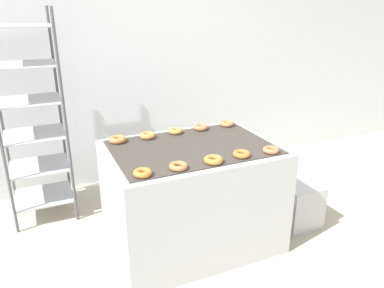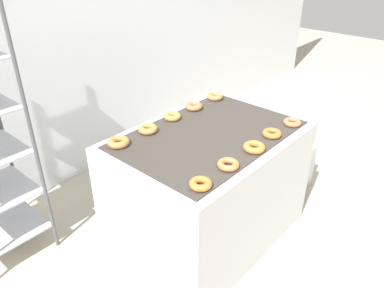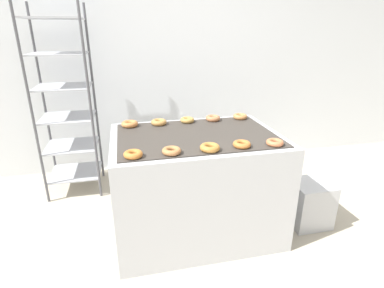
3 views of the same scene
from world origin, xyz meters
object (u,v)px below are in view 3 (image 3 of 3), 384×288
object	(u,v)px
donut_near_right	(242,144)
donut_far_center	(187,120)
donut_far_leftmost	(130,124)
donut_far_rightmost	(240,116)
donut_near_leftmost	(133,154)
donut_near_rightmost	(275,142)
donut_near_center	(210,148)
baking_rack_cart	(66,102)
fryer_machine	(196,184)
glaze_bin	(309,203)
donut_near_left	(172,151)
donut_far_left	(159,122)
donut_far_right	(213,118)

from	to	relation	value
donut_near_right	donut_far_center	world-z (taller)	donut_far_center
donut_far_leftmost	donut_far_rightmost	bearing A→B (deg)	0.98
donut_near_leftmost	donut_far_leftmost	bearing A→B (deg)	90.00
donut_near_rightmost	donut_far_rightmost	size ratio (longest dim) A/B	0.95
donut_near_center	donut_near_rightmost	bearing A→B (deg)	-0.21
baking_rack_cart	donut_far_rightmost	world-z (taller)	baking_rack_cart
donut_far_center	donut_far_leftmost	bearing A→B (deg)	-178.56
fryer_machine	donut_near_right	xyz separation A→B (m)	(0.24, -0.32, 0.44)
glaze_bin	donut_far_rightmost	world-z (taller)	donut_far_rightmost
donut_near_center	donut_near_right	xyz separation A→B (m)	(0.23, 0.01, -0.00)
glaze_bin	donut_near_right	world-z (taller)	donut_near_right
donut_near_leftmost	donut_near_center	xyz separation A→B (m)	(0.49, 0.00, 0.00)
donut_near_left	baking_rack_cart	bearing A→B (deg)	122.56
donut_near_rightmost	donut_far_left	size ratio (longest dim) A/B	0.92
baking_rack_cart	donut_near_left	xyz separation A→B (m)	(0.82, -1.29, -0.07)
fryer_machine	donut_far_center	world-z (taller)	donut_far_center
donut_far_left	donut_far_center	bearing A→B (deg)	3.44
donut_near_left	donut_far_left	size ratio (longest dim) A/B	0.96
donut_near_center	donut_far_center	bearing A→B (deg)	91.02
donut_near_right	donut_far_left	xyz separation A→B (m)	(-0.48, 0.64, 0.00)
donut_far_right	donut_far_rightmost	xyz separation A→B (m)	(0.25, 0.00, -0.00)
donut_near_rightmost	donut_near_center	bearing A→B (deg)	179.79
donut_far_leftmost	donut_far_right	xyz separation A→B (m)	(0.71, 0.02, -0.00)
donut_far_left	donut_near_rightmost	bearing A→B (deg)	-42.31
donut_near_left	donut_near_right	size ratio (longest dim) A/B	1.01
baking_rack_cart	glaze_bin	distance (m)	2.42
donut_near_left	donut_near_right	distance (m)	0.48
fryer_machine	donut_far_leftmost	distance (m)	0.73
donut_near_right	donut_far_left	size ratio (longest dim) A/B	0.94
glaze_bin	donut_near_right	size ratio (longest dim) A/B	3.19
fryer_machine	glaze_bin	bearing A→B (deg)	-8.84
glaze_bin	donut_near_leftmost	world-z (taller)	donut_near_leftmost
glaze_bin	donut_near_rightmost	xyz separation A→B (m)	(-0.49, -0.19, 0.66)
baking_rack_cart	donut_far_rightmost	size ratio (longest dim) A/B	14.61
donut_near_left	donut_far_center	size ratio (longest dim) A/B	1.03
donut_near_rightmost	donut_near_leftmost	bearing A→B (deg)	179.94
baking_rack_cart	donut_far_center	bearing A→B (deg)	-30.49
donut_near_rightmost	donut_far_left	distance (m)	0.97
glaze_bin	donut_near_leftmost	distance (m)	1.60
donut_far_rightmost	donut_far_center	bearing A→B (deg)	-179.49
glaze_bin	donut_far_left	world-z (taller)	donut_far_left
donut_near_center	donut_far_center	world-z (taller)	same
glaze_bin	donut_far_center	xyz separation A→B (m)	(-0.96, 0.48, 0.67)
donut_near_left	donut_near_center	xyz separation A→B (m)	(0.25, -0.00, 0.00)
donut_far_left	donut_near_center	bearing A→B (deg)	-68.63
glaze_bin	donut_near_center	world-z (taller)	donut_near_center
donut_far_leftmost	donut_far_rightmost	xyz separation A→B (m)	(0.97, 0.02, -0.00)
donut_near_leftmost	donut_far_center	size ratio (longest dim) A/B	0.99
fryer_machine	donut_far_rightmost	size ratio (longest dim) A/B	10.19
donut_far_center	donut_far_rightmost	bearing A→B (deg)	0.51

